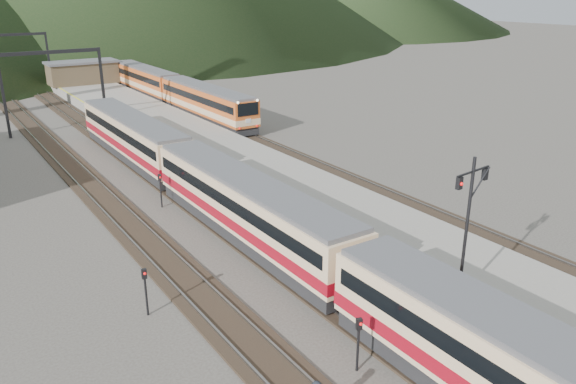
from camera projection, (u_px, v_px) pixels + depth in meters
track_main at (140, 163)px, 46.16m from camera, size 2.60×200.00×0.23m
track_far at (78, 173)px, 43.56m from camera, size 2.60×200.00×0.23m
track_second at (260, 143)px, 52.14m from camera, size 2.60×200.00×0.23m
platform at (212, 153)px, 47.36m from camera, size 8.00×100.00×1.00m
gantry_near at (53, 75)px, 54.51m from camera, size 9.55×0.25×8.00m
gantry_far at (10, 52)px, 74.06m from camera, size 9.55×0.25×8.00m
station_shed at (83, 72)px, 77.93m from camera, size 9.40×4.40×3.10m
main_train at (247, 209)px, 31.57m from camera, size 2.75×56.50×3.36m
second_train at (173, 91)px, 67.46m from camera, size 2.68×36.53×3.27m
signal_mast at (468, 214)px, 23.02m from camera, size 2.20×0.39×6.34m
short_signal_a at (358, 338)px, 20.74m from camera, size 0.26×0.22×2.27m
short_signal_b at (160, 186)px, 36.52m from camera, size 0.27×0.24×2.27m
short_signal_c at (145, 286)px, 24.35m from camera, size 0.24×0.19×2.27m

